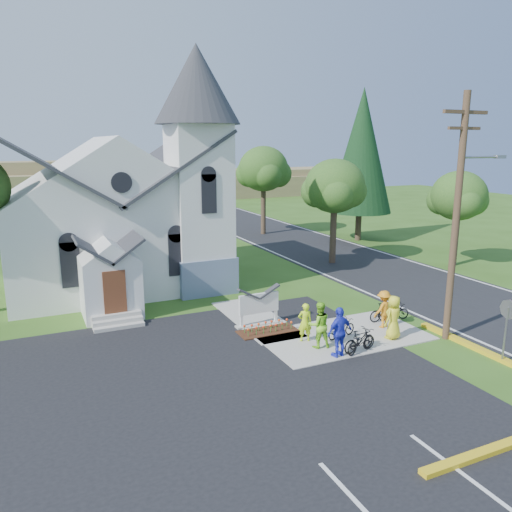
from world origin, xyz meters
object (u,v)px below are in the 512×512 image
church_sign (259,304)px  cyclist_4 (393,317)px  cyclist_2 (340,332)px  bike_2 (341,328)px  bike_1 (360,341)px  cyclist_1 (319,325)px  bike_4 (393,311)px  bike_3 (384,312)px  cyclist_0 (305,322)px  bike_0 (360,341)px  cyclist_3 (384,309)px  stop_sign (508,318)px  utility_pole (458,211)px

church_sign → cyclist_4: size_ratio=1.19×
cyclist_2 → bike_2: size_ratio=1.28×
bike_1 → cyclist_2: 1.09m
church_sign → cyclist_1: (1.09, -3.32, -0.03)m
cyclist_2 → bike_4: 5.16m
bike_3 → bike_4: bike_3 is taller
cyclist_0 → bike_0: size_ratio=0.97×
bike_3 → cyclist_1: bearing=111.4°
church_sign → cyclist_3: size_ratio=1.31×
bike_4 → bike_1: bearing=135.2°
cyclist_4 → bike_4: (1.51, 1.77, -0.52)m
cyclist_1 → bike_4: 5.00m
cyclist_0 → cyclist_4: (3.48, -1.30, 0.11)m
stop_sign → utility_pole: bearing=91.5°
bike_3 → cyclist_3: bearing=143.3°
bike_2 → church_sign: bearing=28.3°
cyclist_2 → cyclist_4: size_ratio=1.07×
stop_sign → cyclist_1: size_ratio=1.31×
church_sign → cyclist_2: bearing=-73.1°
cyclist_0 → cyclist_1: cyclist_1 is taller
cyclist_0 → bike_3: bearing=-159.2°
bike_1 → cyclist_1: bearing=43.1°
bike_0 → cyclist_3: bearing=-74.6°
stop_sign → cyclist_0: bearing=139.6°
bike_0 → cyclist_1: bearing=29.3°
utility_pole → bike_1: (-4.27, 0.30, -4.89)m
bike_1 → cyclist_0: bearing=31.4°
utility_pole → bike_1: bearing=176.0°
cyclist_1 → bike_4: cyclist_1 is taller
stop_sign → bike_2: (-4.14, 4.55, -1.33)m
utility_pole → bike_1: size_ratio=6.53×
stop_sign → bike_0: size_ratio=1.48×
stop_sign → cyclist_0: size_ratio=1.53×
bike_1 → cyclist_4: 2.22m
utility_pole → cyclist_1: utility_pole is taller
stop_sign → bike_4: size_ratio=1.61×
cyclist_2 → bike_0: bearing=171.7°
stop_sign → bike_4: stop_sign is taller
cyclist_3 → utility_pole: bearing=119.6°
cyclist_4 → bike_1: bearing=-1.1°
church_sign → cyclist_0: church_sign is taller
bike_1 → bike_4: bike_1 is taller
cyclist_0 → cyclist_1: 0.83m
utility_pole → church_sign: bearing=144.4°
bike_0 → bike_1: size_ratio=1.10×
church_sign → bike_1: size_ratio=1.44×
cyclist_4 → bike_4: size_ratio=1.20×
cyclist_0 → bike_4: bearing=-159.9°
church_sign → stop_sign: size_ratio=0.89×
stop_sign → cyclist_1: bearing=143.7°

